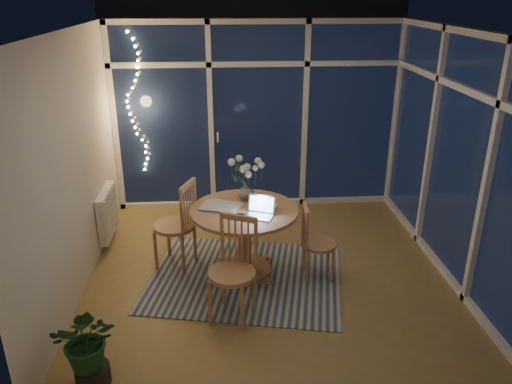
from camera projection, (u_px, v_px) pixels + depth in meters
floor at (271, 273)px, 5.59m from camera, size 4.00×4.00×0.00m
ceiling at (274, 30)px, 4.60m from camera, size 4.00×4.00×0.00m
wall_back at (258, 117)px, 6.94m from camera, size 4.00×0.04×2.60m
wall_front at (303, 264)px, 3.25m from camera, size 4.00×0.04×2.60m
wall_left at (72, 168)px, 4.96m from camera, size 0.04×4.00×2.60m
wall_right at (462, 159)px, 5.22m from camera, size 0.04×4.00×2.60m
window_wall_back at (258, 117)px, 6.90m from camera, size 4.00×0.10×2.60m
window_wall_right at (458, 159)px, 5.22m from camera, size 0.10×4.00×2.60m
radiator at (107, 213)px, 6.14m from camera, size 0.10×0.70×0.58m
fairy_lights at (135, 104)px, 6.63m from camera, size 0.24×0.10×1.85m
garden_patio at (271, 146)px, 10.25m from camera, size 12.00×6.00×0.10m
garden_fence at (245, 95)px, 10.32m from camera, size 11.00×0.08×1.80m
neighbour_roof at (251, 20)px, 12.61m from camera, size 7.00×3.00×2.20m
garden_shrubs at (205, 147)px, 8.50m from camera, size 0.90×0.90×0.90m
rug at (245, 277)px, 5.50m from camera, size 2.36×2.04×0.01m
dining_table at (244, 242)px, 5.45m from camera, size 1.36×1.36×0.79m
chair_left at (174, 224)px, 5.56m from camera, size 0.63×0.63×1.05m
chair_right at (319, 242)px, 5.35m from camera, size 0.42×0.42×0.87m
chair_front at (232, 271)px, 4.66m from camera, size 0.63×0.63×1.02m
laptop at (258, 207)px, 5.08m from camera, size 0.37×0.35×0.21m
flower_vase at (245, 190)px, 5.51m from camera, size 0.24×0.24×0.21m
bowl at (270, 207)px, 5.30m from camera, size 0.18×0.18×0.04m
newspapers at (222, 205)px, 5.37m from camera, size 0.47×0.43×0.02m
phone at (243, 215)px, 5.15m from camera, size 0.13×0.08×0.01m
potted_plant at (88, 345)px, 3.90m from camera, size 0.55×0.48×0.76m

